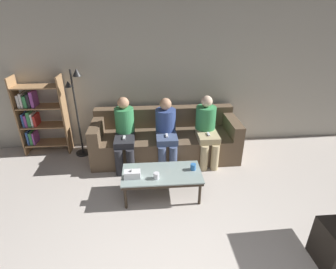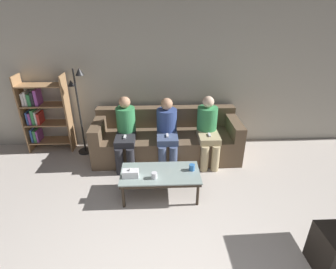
# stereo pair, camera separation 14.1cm
# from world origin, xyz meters

# --- Properties ---
(wall_back) EXTENTS (12.00, 0.06, 2.60)m
(wall_back) POSITION_xyz_m (0.00, 3.50, 1.30)
(wall_back) COLOR #B7B2A3
(wall_back) RESTS_ON ground_plane
(couch) EXTENTS (2.53, 0.92, 0.81)m
(couch) POSITION_xyz_m (0.00, 2.96, 0.31)
(couch) COLOR brown
(couch) RESTS_ON ground_plane
(coffee_table) EXTENTS (1.10, 0.56, 0.39)m
(coffee_table) POSITION_xyz_m (-0.13, 1.80, 0.35)
(coffee_table) COLOR #8C9E99
(coffee_table) RESTS_ON ground_plane
(cup_near_left) EXTENTS (0.08, 0.08, 0.09)m
(cup_near_left) POSITION_xyz_m (-0.21, 1.67, 0.43)
(cup_near_left) COLOR silver
(cup_near_left) RESTS_ON coffee_table
(cup_near_right) EXTENTS (0.08, 0.08, 0.09)m
(cup_near_right) POSITION_xyz_m (0.32, 1.85, 0.43)
(cup_near_right) COLOR #3372BF
(cup_near_right) RESTS_ON coffee_table
(tissue_box) EXTENTS (0.22, 0.12, 0.13)m
(tissue_box) POSITION_xyz_m (-0.53, 1.72, 0.44)
(tissue_box) COLOR white
(tissue_box) RESTS_ON coffee_table
(bookshelf) EXTENTS (0.81, 0.32, 1.43)m
(bookshelf) POSITION_xyz_m (-2.26, 3.27, 0.73)
(bookshelf) COLOR #9E754C
(bookshelf) RESTS_ON ground_plane
(standing_lamp) EXTENTS (0.31, 0.26, 1.57)m
(standing_lamp) POSITION_xyz_m (-1.51, 3.12, 0.96)
(standing_lamp) COLOR black
(standing_lamp) RESTS_ON ground_plane
(seated_person_left_end) EXTENTS (0.32, 0.71, 1.15)m
(seated_person_left_end) POSITION_xyz_m (-0.69, 2.73, 0.62)
(seated_person_left_end) COLOR #28282D
(seated_person_left_end) RESTS_ON ground_plane
(seated_person_mid_left) EXTENTS (0.34, 0.68, 1.12)m
(seated_person_mid_left) POSITION_xyz_m (0.00, 2.75, 0.61)
(seated_person_mid_left) COLOR #47567A
(seated_person_mid_left) RESTS_ON ground_plane
(seated_person_mid_right) EXTENTS (0.34, 0.69, 1.14)m
(seated_person_mid_right) POSITION_xyz_m (0.69, 2.75, 0.62)
(seated_person_mid_right) COLOR tan
(seated_person_mid_right) RESTS_ON ground_plane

